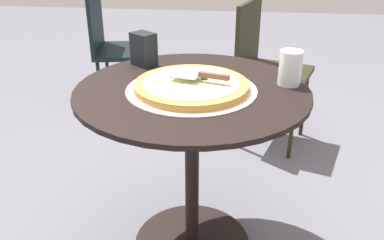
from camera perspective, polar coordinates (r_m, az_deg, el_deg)
name	(u,v)px	position (r m, az deg, el deg)	size (l,w,h in m)	color
patio_table	(192,139)	(1.56, 0.00, -2.58)	(0.84, 0.84, 0.72)	black
pizza_on_tray	(192,86)	(1.45, -0.01, 4.69)	(0.46, 0.46, 0.05)	silver
pizza_server	(200,75)	(1.44, 1.15, 6.20)	(0.22, 0.10, 0.02)	silver
drinking_cup	(290,68)	(1.53, 13.35, 6.98)	(0.08, 0.08, 0.12)	white
napkin_dispenser	(144,49)	(1.71, -6.66, 9.65)	(0.09, 0.07, 0.13)	black
patio_chair_far	(264,62)	(2.48, 9.90, 7.82)	(0.48, 0.48, 0.85)	black
patio_chair_corner	(113,38)	(2.95, -10.80, 11.01)	(0.47, 0.47, 0.92)	black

